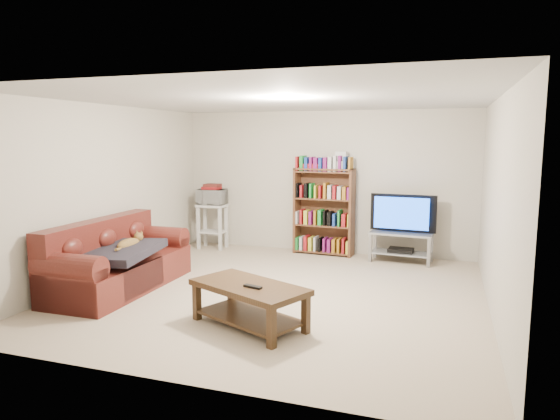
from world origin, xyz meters
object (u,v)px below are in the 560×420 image
at_px(tv_stand, 401,242).
at_px(bookshelf, 324,210).
at_px(coffee_table, 249,297).
at_px(sofa, 115,265).

distance_m(tv_stand, bookshelf, 1.37).
bearing_deg(bookshelf, coffee_table, -85.38).
distance_m(sofa, bookshelf, 3.52).
height_order(coffee_table, tv_stand, tv_stand).
relative_size(coffee_table, bookshelf, 0.95).
height_order(tv_stand, bookshelf, bookshelf).
relative_size(coffee_table, tv_stand, 1.40).
xyz_separation_m(tv_stand, bookshelf, (-1.29, 0.17, 0.42)).
bearing_deg(coffee_table, sofa, -173.35).
bearing_deg(sofa, coffee_table, -18.07).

